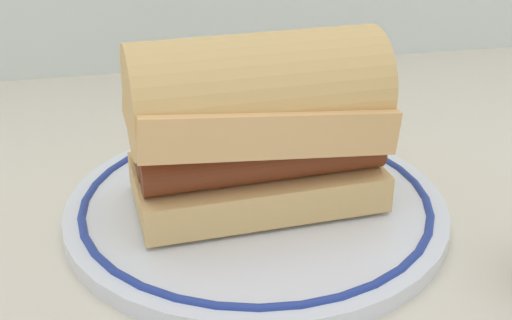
% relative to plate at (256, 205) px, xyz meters
% --- Properties ---
extents(ground_plane, '(1.50, 1.50, 0.00)m').
position_rel_plate_xyz_m(ground_plane, '(0.01, -0.02, -0.01)').
color(ground_plane, beige).
extents(plate, '(0.28, 0.28, 0.01)m').
position_rel_plate_xyz_m(plate, '(0.00, 0.00, 0.00)').
color(plate, white).
rests_on(plate, ground_plane).
extents(sausage_sandwich, '(0.18, 0.10, 0.12)m').
position_rel_plate_xyz_m(sausage_sandwich, '(-0.00, 0.00, 0.07)').
color(sausage_sandwich, '#E3B66B').
rests_on(sausage_sandwich, plate).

